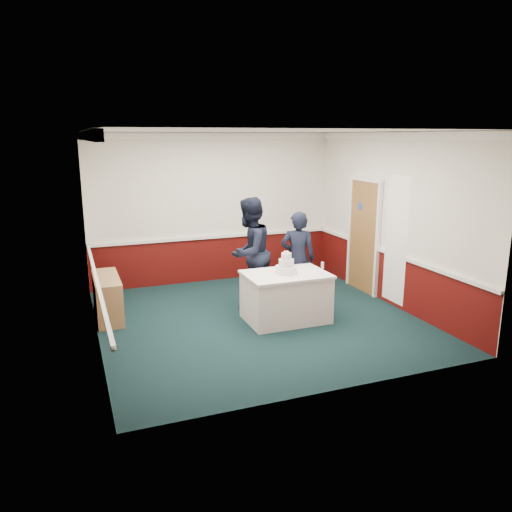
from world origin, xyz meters
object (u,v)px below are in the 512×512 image
object	(u,v)px
sideboard	(108,297)
cake_table	(286,296)
cake_knife	(290,276)
person_woman	(298,258)
wedding_cake	(286,267)
person_man	(249,253)
champagne_flute	(323,266)

from	to	relation	value
sideboard	cake_table	world-z (taller)	cake_table
cake_knife	person_woman	world-z (taller)	person_woman
wedding_cake	person_woman	world-z (taller)	person_woman
sideboard	cake_knife	size ratio (longest dim) A/B	5.45
wedding_cake	person_man	bearing A→B (deg)	108.68
cake_knife	wedding_cake	bearing A→B (deg)	82.24
cake_knife	sideboard	bearing A→B (deg)	153.97
cake_knife	person_woman	size ratio (longest dim) A/B	0.13
wedding_cake	person_woman	bearing A→B (deg)	51.87
sideboard	person_man	size ratio (longest dim) A/B	0.63
sideboard	person_man	distance (m)	2.48
champagne_flute	person_man	xyz separation A→B (m)	(-0.80, 1.17, 0.03)
person_man	person_woman	size ratio (longest dim) A/B	1.15
sideboard	cake_table	xyz separation A→B (m)	(2.69, -1.14, 0.05)
champagne_flute	person_woman	bearing A→B (deg)	88.67
cake_knife	person_woman	distance (m)	1.03
wedding_cake	champagne_flute	bearing A→B (deg)	-29.25
cake_table	champagne_flute	distance (m)	0.78
sideboard	person_woman	size ratio (longest dim) A/B	0.72
champagne_flute	person_man	distance (m)	1.42
sideboard	person_woman	xyz separation A→B (m)	(3.21, -0.48, 0.48)
sideboard	cake_knife	world-z (taller)	cake_knife
person_man	cake_knife	bearing A→B (deg)	64.99
sideboard	person_woman	bearing A→B (deg)	-8.47
wedding_cake	person_man	world-z (taller)	person_man
cake_table	person_woman	size ratio (longest dim) A/B	0.79
champagne_flute	cake_table	bearing A→B (deg)	150.75
wedding_cake	cake_knife	xyz separation A→B (m)	(-0.03, -0.20, -0.11)
cake_table	wedding_cake	bearing A→B (deg)	90.00
cake_table	champagne_flute	size ratio (longest dim) A/B	6.44
person_woman	sideboard	bearing A→B (deg)	19.02
sideboard	cake_knife	distance (m)	3.01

